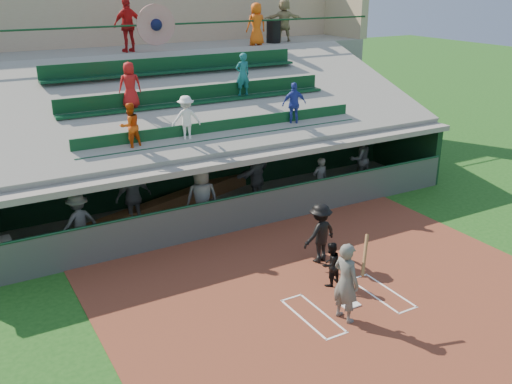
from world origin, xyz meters
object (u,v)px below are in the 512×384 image
catcher (330,264)px  trash_bin (274,32)px  home_plate (349,303)px  batter_at_plate (346,282)px

catcher → trash_bin: trash_bin is taller
home_plate → trash_bin: trash_bin is taller
trash_bin → catcher: bearing=-114.8°
home_plate → catcher: 1.13m
batter_at_plate → catcher: bearing=65.7°
home_plate → trash_bin: size_ratio=0.47×
batter_at_plate → trash_bin: 14.98m
batter_at_plate → trash_bin: size_ratio=2.12×
batter_at_plate → home_plate: bearing=42.5°
catcher → trash_bin: bearing=-129.2°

